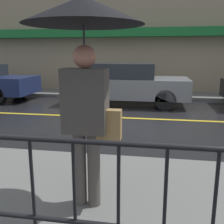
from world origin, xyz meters
The scene contains 8 objects.
ground_plane centered at (0.00, 0.00, 0.00)m, with size 80.00×80.00×0.00m, color black.
sidewalk_near centered at (0.00, -4.36, 0.06)m, with size 28.00×2.64×0.13m.
sidewalk_far centered at (0.00, 3.86, 0.06)m, with size 28.00×1.63×0.13m.
lane_marking centered at (0.00, 0.00, 0.00)m, with size 25.20×0.12×0.01m.
building_storefront centered at (0.00, 4.79, 2.83)m, with size 28.00×0.85×5.70m.
railing_foreground centered at (0.00, -5.44, 0.78)m, with size 12.00×0.04×1.06m.
pedestrian centered at (-0.47, -4.47, 1.84)m, with size 1.14×1.14×2.10m.
car_grey centered at (-0.80, 2.07, 0.73)m, with size 4.06×1.93×1.42m.
Camera 1 is at (0.21, -6.94, 1.70)m, focal length 42.00 mm.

